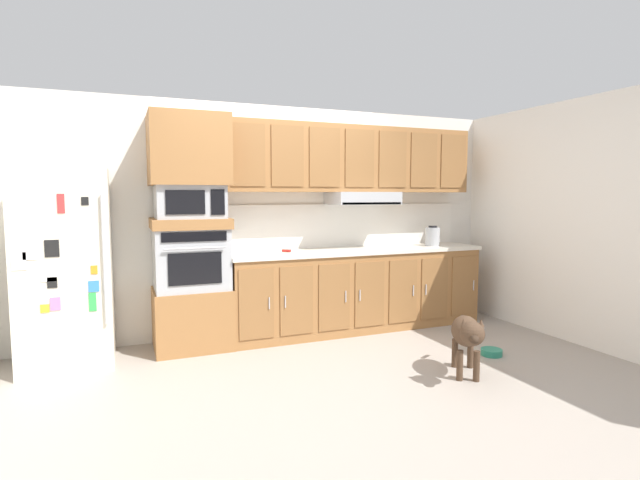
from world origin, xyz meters
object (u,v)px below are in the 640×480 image
(refrigerator, at_px, (65,268))
(microwave, at_px, (190,202))
(dog_food_bowl, at_px, (491,352))
(electric_kettle, at_px, (433,236))
(dog, at_px, (467,334))
(built_in_oven, at_px, (191,259))
(screwdriver, at_px, (287,251))

(refrigerator, relative_size, microwave, 2.73)
(dog_food_bowl, bearing_deg, electric_kettle, 80.75)
(refrigerator, distance_m, dog_food_bowl, 4.01)
(refrigerator, xyz_separation_m, microwave, (1.10, 0.07, 0.58))
(dog, distance_m, dog_food_bowl, 0.76)
(refrigerator, bearing_deg, dog, -27.35)
(built_in_oven, relative_size, dog, 0.95)
(refrigerator, relative_size, electric_kettle, 7.33)
(screwdriver, distance_m, electric_kettle, 1.81)
(microwave, xyz_separation_m, electric_kettle, (2.82, -0.05, -0.43))
(microwave, bearing_deg, electric_kettle, -0.96)
(electric_kettle, height_order, dog, electric_kettle)
(dog, bearing_deg, refrigerator, -86.68)
(refrigerator, height_order, electric_kettle, refrigerator)
(refrigerator, bearing_deg, built_in_oven, 3.52)
(screwdriver, bearing_deg, dog_food_bowl, -40.26)
(microwave, height_order, dog, microwave)
(refrigerator, bearing_deg, electric_kettle, 0.30)
(built_in_oven, xyz_separation_m, electric_kettle, (2.82, -0.05, 0.13))
(screwdriver, height_order, dog, screwdriver)
(dog, height_order, dog_food_bowl, dog)
(refrigerator, distance_m, built_in_oven, 1.10)
(built_in_oven, bearing_deg, electric_kettle, -0.96)
(electric_kettle, bearing_deg, dog, -115.87)
(screwdriver, distance_m, dog_food_bowl, 2.28)
(microwave, height_order, screwdriver, microwave)
(built_in_oven, relative_size, dog_food_bowl, 3.50)
(microwave, height_order, electric_kettle, microwave)
(refrigerator, distance_m, microwave, 1.25)
(refrigerator, height_order, dog, refrigerator)
(built_in_oven, xyz_separation_m, screwdriver, (1.01, 0.02, 0.03))
(dog_food_bowl, bearing_deg, refrigerator, 161.19)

